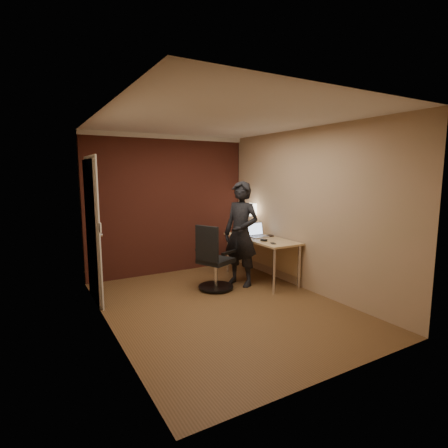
# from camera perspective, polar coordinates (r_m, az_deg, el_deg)

# --- Properties ---
(room) EXTENTS (4.00, 4.00, 4.00)m
(room) POSITION_cam_1_polar(r_m,az_deg,el_deg) (5.94, -10.05, 3.80)
(room) COLOR brown
(room) RESTS_ON ground
(desk) EXTENTS (0.60, 1.50, 0.73)m
(desk) POSITION_cam_1_polar(r_m,az_deg,el_deg) (6.05, 6.61, -3.38)
(desk) COLOR tan
(desk) RESTS_ON ground
(desk_lamp) EXTENTS (0.22, 0.22, 0.54)m
(desk_lamp) POSITION_cam_1_polar(r_m,az_deg,el_deg) (6.49, 4.01, 2.31)
(desk_lamp) COLOR silver
(desk_lamp) RESTS_ON desk
(laptop) EXTENTS (0.34, 0.27, 0.23)m
(laptop) POSITION_cam_1_polar(r_m,az_deg,el_deg) (6.10, 5.42, -1.44)
(laptop) COLOR silver
(laptop) RESTS_ON desk
(mouse) EXTENTS (0.08, 0.11, 0.03)m
(mouse) POSITION_cam_1_polar(r_m,az_deg,el_deg) (5.70, 6.53, -2.63)
(mouse) COLOR black
(mouse) RESTS_ON desk
(phone) EXTENTS (0.09, 0.13, 0.01)m
(phone) POSITION_cam_1_polar(r_m,az_deg,el_deg) (5.51, 8.02, -3.14)
(phone) COLOR black
(phone) RESTS_ON desk
(wallet) EXTENTS (0.09, 0.11, 0.02)m
(wallet) POSITION_cam_1_polar(r_m,az_deg,el_deg) (6.14, 7.52, -1.92)
(wallet) COLOR black
(wallet) RESTS_ON desk
(office_chair) EXTENTS (0.60, 0.65, 1.01)m
(office_chair) POSITION_cam_1_polar(r_m,az_deg,el_deg) (5.46, -1.78, -6.28)
(office_chair) COLOR black
(office_chair) RESTS_ON ground
(person) EXTENTS (0.62, 0.73, 1.70)m
(person) POSITION_cam_1_polar(r_m,az_deg,el_deg) (5.66, 2.81, -1.62)
(person) COLOR black
(person) RESTS_ON ground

